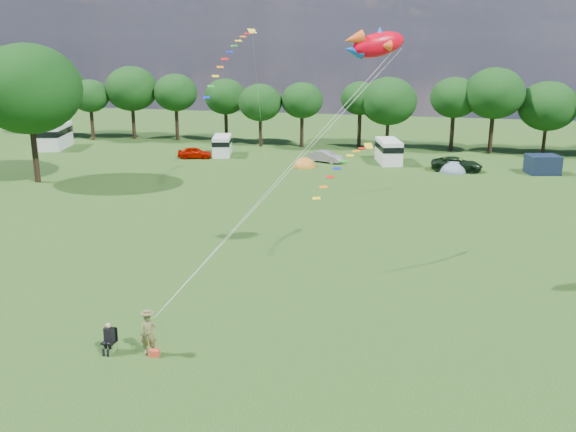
% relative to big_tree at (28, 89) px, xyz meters
% --- Properties ---
extents(ground_plane, '(180.00, 180.00, 0.00)m').
position_rel_big_tree_xyz_m(ground_plane, '(30.00, -28.00, -9.02)').
color(ground_plane, black).
rests_on(ground_plane, ground).
extents(tree_line, '(102.98, 10.98, 10.27)m').
position_rel_big_tree_xyz_m(tree_line, '(35.30, 26.99, -2.67)').
color(tree_line, black).
rests_on(tree_line, ground).
extents(big_tree, '(10.00, 10.00, 13.28)m').
position_rel_big_tree_xyz_m(big_tree, '(0.00, 0.00, 0.00)').
color(big_tree, black).
rests_on(big_tree, ground).
extents(car_a, '(4.26, 2.47, 1.34)m').
position_rel_big_tree_xyz_m(car_a, '(10.40, 15.42, -8.35)').
color(car_a, '#B10E00').
rests_on(car_a, ground).
extents(car_b, '(3.93, 2.54, 1.30)m').
position_rel_big_tree_xyz_m(car_b, '(25.75, 16.55, -8.37)').
color(car_b, gray).
rests_on(car_b, ground).
extents(car_d, '(5.53, 2.73, 1.48)m').
position_rel_big_tree_xyz_m(car_d, '(40.13, 15.01, -8.28)').
color(car_d, black).
rests_on(car_d, ground).
extents(campervan_a, '(4.16, 6.72, 3.06)m').
position_rel_big_tree_xyz_m(campervan_a, '(-9.41, 17.99, -7.37)').
color(campervan_a, silver).
rests_on(campervan_a, ground).
extents(campervan_b, '(3.12, 5.10, 2.33)m').
position_rel_big_tree_xyz_m(campervan_b, '(12.87, 18.14, -7.77)').
color(campervan_b, white).
rests_on(campervan_b, ground).
extents(campervan_c, '(3.62, 5.73, 2.61)m').
position_rel_big_tree_xyz_m(campervan_c, '(32.69, 17.98, -7.62)').
color(campervan_c, white).
rests_on(campervan_c, ground).
extents(tent_orange, '(2.55, 2.80, 2.00)m').
position_rel_big_tree_xyz_m(tent_orange, '(23.94, 13.42, -9.00)').
color(tent_orange, '#C27521').
rests_on(tent_orange, ground).
extents(tent_greyblue, '(2.99, 3.28, 2.23)m').
position_rel_big_tree_xyz_m(tent_greyblue, '(39.76, 14.48, -9.00)').
color(tent_greyblue, slate).
rests_on(tent_greyblue, ground).
extents(awning_navy, '(3.68, 3.27, 1.95)m').
position_rel_big_tree_xyz_m(awning_navy, '(48.80, 15.68, -8.04)').
color(awning_navy, '#111B31').
rests_on(awning_navy, ground).
extents(kite_flyer, '(0.85, 0.70, 2.00)m').
position_rel_big_tree_xyz_m(kite_flyer, '(25.93, -30.10, -8.02)').
color(kite_flyer, brown).
rests_on(kite_flyer, ground).
extents(camp_chair, '(0.60, 0.60, 1.45)m').
position_rel_big_tree_xyz_m(camp_chair, '(24.11, -30.31, -8.15)').
color(camp_chair, '#99999E').
rests_on(camp_chair, ground).
extents(kite_bag, '(0.47, 0.33, 0.33)m').
position_rel_big_tree_xyz_m(kite_bag, '(26.23, -30.25, -8.85)').
color(kite_bag, red).
rests_on(kite_bag, ground).
extents(fish_kite, '(3.58, 2.55, 1.92)m').
position_rel_big_tree_xyz_m(fish_kite, '(34.43, -19.07, 4.44)').
color(fish_kite, red).
rests_on(fish_kite, ground).
extents(streamer_kite_a, '(3.44, 5.66, 5.80)m').
position_rel_big_tree_xyz_m(streamer_kite_a, '(20.08, 0.99, 3.44)').
color(streamer_kite_a, yellow).
rests_on(streamer_kite_a, ground).
extents(streamer_kite_c, '(3.09, 4.78, 2.77)m').
position_rel_big_tree_xyz_m(streamer_kite_c, '(32.72, -15.29, -2.65)').
color(streamer_kite_c, gold).
rests_on(streamer_kite_c, ground).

